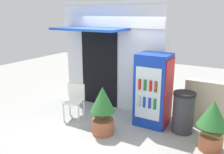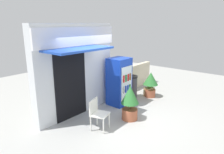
{
  "view_description": "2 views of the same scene",
  "coord_description": "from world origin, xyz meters",
  "px_view_note": "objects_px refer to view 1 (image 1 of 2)",
  "views": [
    {
      "loc": [
        2.87,
        -4.3,
        2.6
      ],
      "look_at": [
        0.03,
        0.57,
        1.08
      ],
      "focal_mm": 38.75,
      "sensor_mm": 36.0,
      "label": 1
    },
    {
      "loc": [
        -4.47,
        -3.41,
        2.88
      ],
      "look_at": [
        0.33,
        0.57,
        1.2
      ],
      "focal_mm": 32.14,
      "sensor_mm": 36.0,
      "label": 2
    }
  ],
  "objects_px": {
    "drink_cooler": "(153,90)",
    "potted_plant_near_shop": "(103,108)",
    "plastic_chair": "(75,99)",
    "potted_plant_curbside": "(212,121)",
    "trash_bin": "(183,112)",
    "cardboard_box": "(212,140)"
  },
  "relations": [
    {
      "from": "drink_cooler",
      "to": "potted_plant_near_shop",
      "type": "relative_size",
      "value": 1.58
    },
    {
      "from": "plastic_chair",
      "to": "potted_plant_curbside",
      "type": "height_order",
      "value": "potted_plant_curbside"
    },
    {
      "from": "trash_bin",
      "to": "cardboard_box",
      "type": "relative_size",
      "value": 2.47
    },
    {
      "from": "drink_cooler",
      "to": "cardboard_box",
      "type": "distance_m",
      "value": 1.62
    },
    {
      "from": "plastic_chair",
      "to": "potted_plant_curbside",
      "type": "relative_size",
      "value": 0.85
    },
    {
      "from": "drink_cooler",
      "to": "trash_bin",
      "type": "relative_size",
      "value": 1.85
    },
    {
      "from": "trash_bin",
      "to": "cardboard_box",
      "type": "xyz_separation_m",
      "value": [
        0.68,
        -0.42,
        -0.28
      ]
    },
    {
      "from": "drink_cooler",
      "to": "potted_plant_near_shop",
      "type": "bearing_deg",
      "value": -127.3
    },
    {
      "from": "drink_cooler",
      "to": "potted_plant_near_shop",
      "type": "distance_m",
      "value": 1.28
    },
    {
      "from": "plastic_chair",
      "to": "cardboard_box",
      "type": "bearing_deg",
      "value": 3.52
    },
    {
      "from": "cardboard_box",
      "to": "potted_plant_near_shop",
      "type": "bearing_deg",
      "value": -165.6
    },
    {
      "from": "plastic_chair",
      "to": "cardboard_box",
      "type": "xyz_separation_m",
      "value": [
        3.23,
        0.2,
        -0.33
      ]
    },
    {
      "from": "trash_bin",
      "to": "potted_plant_near_shop",
      "type": "bearing_deg",
      "value": -146.8
    },
    {
      "from": "drink_cooler",
      "to": "potted_plant_curbside",
      "type": "xyz_separation_m",
      "value": [
        1.39,
        -0.51,
        -0.24
      ]
    },
    {
      "from": "potted_plant_near_shop",
      "to": "cardboard_box",
      "type": "height_order",
      "value": "potted_plant_near_shop"
    },
    {
      "from": "plastic_chair",
      "to": "trash_bin",
      "type": "xyz_separation_m",
      "value": [
        2.54,
        0.61,
        -0.05
      ]
    },
    {
      "from": "potted_plant_curbside",
      "to": "drink_cooler",
      "type": "bearing_deg",
      "value": 159.94
    },
    {
      "from": "drink_cooler",
      "to": "trash_bin",
      "type": "bearing_deg",
      "value": -2.1
    },
    {
      "from": "potted_plant_curbside",
      "to": "cardboard_box",
      "type": "bearing_deg",
      "value": 71.43
    },
    {
      "from": "plastic_chair",
      "to": "trash_bin",
      "type": "height_order",
      "value": "trash_bin"
    },
    {
      "from": "potted_plant_near_shop",
      "to": "potted_plant_curbside",
      "type": "distance_m",
      "value": 2.21
    },
    {
      "from": "drink_cooler",
      "to": "cardboard_box",
      "type": "xyz_separation_m",
      "value": [
        1.41,
        -0.44,
        -0.67
      ]
    }
  ]
}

